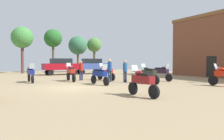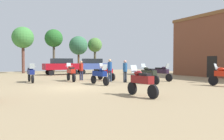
% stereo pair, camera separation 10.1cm
% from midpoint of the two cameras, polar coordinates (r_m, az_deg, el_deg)
% --- Properties ---
extents(ground_plane, '(44.00, 52.00, 0.02)m').
position_cam_midpoint_polar(ground_plane, '(14.12, -9.18, -4.51)').
color(ground_plane, '#99835F').
extents(motorcycle_3, '(0.75, 2.24, 1.47)m').
position_cam_midpoint_polar(motorcycle_3, '(19.18, 12.60, -0.57)').
color(motorcycle_3, black).
rests_on(motorcycle_3, ground).
extents(motorcycle_4, '(0.78, 2.26, 1.48)m').
position_cam_midpoint_polar(motorcycle_4, '(19.49, -1.43, -0.46)').
color(motorcycle_4, black).
rests_on(motorcycle_4, ground).
extents(motorcycle_5, '(0.62, 2.12, 1.46)m').
position_cam_midpoint_polar(motorcycle_5, '(10.48, 7.82, -2.85)').
color(motorcycle_5, black).
rests_on(motorcycle_5, ground).
extents(motorcycle_8, '(0.62, 2.21, 1.47)m').
position_cam_midpoint_polar(motorcycle_8, '(18.49, -19.85, -0.75)').
color(motorcycle_8, black).
rests_on(motorcycle_8, ground).
extents(motorcycle_9, '(0.66, 2.24, 1.44)m').
position_cam_midpoint_polar(motorcycle_9, '(15.69, -2.97, -1.18)').
color(motorcycle_9, black).
rests_on(motorcycle_9, ground).
extents(motorcycle_10, '(0.62, 2.28, 1.47)m').
position_cam_midpoint_polar(motorcycle_10, '(16.69, 9.47, -0.96)').
color(motorcycle_10, black).
rests_on(motorcycle_10, ground).
extents(motorcycle_12, '(0.62, 2.27, 1.51)m').
position_cam_midpoint_polar(motorcycle_12, '(18.76, -10.29, -0.56)').
color(motorcycle_12, black).
rests_on(motorcycle_12, ground).
extents(car_1, '(4.43, 2.15, 2.00)m').
position_cam_midpoint_polar(car_1, '(29.64, -4.98, 1.29)').
color(car_1, black).
rests_on(car_1, ground).
extents(car_3, '(4.39, 2.02, 2.00)m').
position_cam_midpoint_polar(car_3, '(27.99, -12.63, 1.19)').
color(car_3, black).
rests_on(car_3, ground).
extents(person_1, '(0.37, 0.37, 1.69)m').
position_cam_midpoint_polar(person_1, '(19.51, -7.71, 0.27)').
color(person_1, '#222641').
rests_on(person_1, ground).
extents(person_2, '(0.43, 0.43, 1.83)m').
position_cam_midpoint_polar(person_2, '(18.14, -0.41, 0.43)').
color(person_2, '#283751').
rests_on(person_2, ground).
extents(person_3, '(0.36, 0.36, 1.74)m').
position_cam_midpoint_polar(person_3, '(17.46, 3.52, 0.16)').
color(person_3, '#2E353F').
rests_on(person_3, ground).
extents(tree_1, '(2.82, 2.82, 5.49)m').
position_cam_midpoint_polar(tree_1, '(34.57, -8.47, 6.16)').
color(tree_1, brown).
rests_on(tree_1, ground).
extents(tree_5, '(2.23, 2.23, 5.35)m').
position_cam_midpoint_polar(tree_5, '(35.28, -4.30, 6.24)').
color(tree_5, '#4C4936').
rests_on(tree_5, ground).
extents(tree_6, '(2.92, 2.92, 6.39)m').
position_cam_midpoint_polar(tree_6, '(33.30, -21.69, 7.60)').
color(tree_6, brown).
rests_on(tree_6, ground).
extents(tree_7, '(2.67, 2.67, 6.47)m').
position_cam_midpoint_polar(tree_7, '(34.92, -14.56, 7.74)').
color(tree_7, '#4C4337').
rests_on(tree_7, ground).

